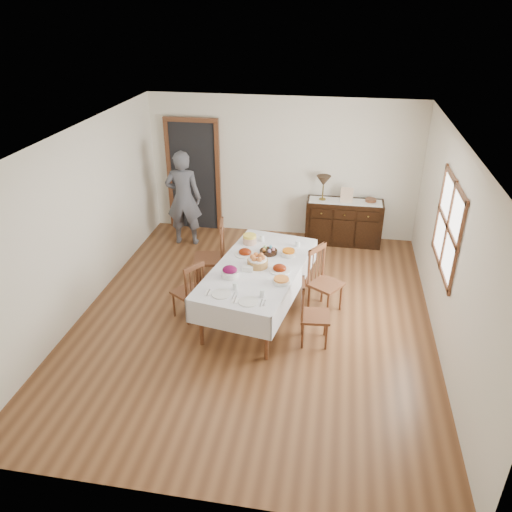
% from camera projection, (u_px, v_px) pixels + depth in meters
% --- Properties ---
extents(ground, '(6.00, 6.00, 0.00)m').
position_uv_depth(ground, '(255.00, 317.00, 7.23)').
color(ground, brown).
extents(room_shell, '(5.02, 6.02, 2.65)m').
position_uv_depth(room_shell, '(250.00, 200.00, 6.86)').
color(room_shell, white).
rests_on(room_shell, ground).
extents(dining_table, '(1.53, 2.43, 0.78)m').
position_uv_depth(dining_table, '(258.00, 272.00, 7.02)').
color(dining_table, silver).
rests_on(dining_table, ground).
extents(chair_left_near, '(0.52, 0.52, 0.90)m').
position_uv_depth(chair_left_near, '(190.00, 290.00, 7.02)').
color(chair_left_near, brown).
rests_on(chair_left_near, ground).
extents(chair_left_far, '(0.54, 0.54, 1.11)m').
position_uv_depth(chair_left_far, '(213.00, 255.00, 7.74)').
color(chair_left_far, brown).
rests_on(chair_left_far, ground).
extents(chair_right_near, '(0.41, 0.41, 0.92)m').
position_uv_depth(chair_right_near, '(312.00, 313.00, 6.51)').
color(chair_right_near, brown).
rests_on(chair_right_near, ground).
extents(chair_right_far, '(0.57, 0.57, 0.99)m').
position_uv_depth(chair_right_far, '(323.00, 280.00, 7.19)').
color(chair_right_far, brown).
rests_on(chair_right_far, ground).
extents(sideboard, '(1.38, 0.51, 0.83)m').
position_uv_depth(sideboard, '(344.00, 222.00, 9.23)').
color(sideboard, black).
rests_on(sideboard, ground).
extents(person, '(0.62, 0.44, 1.88)m').
position_uv_depth(person, '(183.00, 195.00, 8.99)').
color(person, '#50515B').
rests_on(person, ground).
extents(bread_basket, '(0.29, 0.29, 0.18)m').
position_uv_depth(bread_basket, '(258.00, 261.00, 6.94)').
color(bread_basket, olive).
rests_on(bread_basket, dining_table).
extents(egg_basket, '(0.26, 0.26, 0.10)m').
position_uv_depth(egg_basket, '(268.00, 251.00, 7.31)').
color(egg_basket, black).
rests_on(egg_basket, dining_table).
extents(ham_platter_a, '(0.31, 0.31, 0.11)m').
position_uv_depth(ham_platter_a, '(245.00, 253.00, 7.28)').
color(ham_platter_a, white).
rests_on(ham_platter_a, dining_table).
extents(ham_platter_b, '(0.30, 0.30, 0.11)m').
position_uv_depth(ham_platter_b, '(280.00, 269.00, 6.85)').
color(ham_platter_b, white).
rests_on(ham_platter_b, dining_table).
extents(beet_bowl, '(0.23, 0.23, 0.16)m').
position_uv_depth(beet_bowl, '(230.00, 272.00, 6.70)').
color(beet_bowl, white).
rests_on(beet_bowl, dining_table).
extents(carrot_bowl, '(0.22, 0.22, 0.09)m').
position_uv_depth(carrot_bowl, '(289.00, 253.00, 7.25)').
color(carrot_bowl, white).
rests_on(carrot_bowl, dining_table).
extents(pineapple_bowl, '(0.21, 0.21, 0.14)m').
position_uv_depth(pineapple_bowl, '(250.00, 239.00, 7.59)').
color(pineapple_bowl, '#D4A586').
rests_on(pineapple_bowl, dining_table).
extents(casserole_dish, '(0.23, 0.23, 0.07)m').
position_uv_depth(casserole_dish, '(281.00, 281.00, 6.55)').
color(casserole_dish, white).
rests_on(casserole_dish, dining_table).
extents(butter_dish, '(0.15, 0.11, 0.07)m').
position_uv_depth(butter_dish, '(248.00, 269.00, 6.84)').
color(butter_dish, white).
rests_on(butter_dish, dining_table).
extents(setting_left, '(0.44, 0.31, 0.10)m').
position_uv_depth(setting_left, '(226.00, 291.00, 6.35)').
color(setting_left, white).
rests_on(setting_left, dining_table).
extents(setting_right, '(0.44, 0.31, 0.10)m').
position_uv_depth(setting_right, '(253.00, 299.00, 6.19)').
color(setting_right, white).
rests_on(setting_right, dining_table).
extents(glass_far_a, '(0.07, 0.07, 0.10)m').
position_uv_depth(glass_far_a, '(262.00, 238.00, 7.67)').
color(glass_far_a, white).
rests_on(glass_far_a, dining_table).
extents(glass_far_b, '(0.07, 0.07, 0.09)m').
position_uv_depth(glass_far_b, '(298.00, 244.00, 7.50)').
color(glass_far_b, white).
rests_on(glass_far_b, dining_table).
extents(runner, '(1.30, 0.35, 0.01)m').
position_uv_depth(runner, '(345.00, 201.00, 9.01)').
color(runner, white).
rests_on(runner, sideboard).
extents(table_lamp, '(0.26, 0.26, 0.46)m').
position_uv_depth(table_lamp, '(324.00, 181.00, 8.92)').
color(table_lamp, brown).
rests_on(table_lamp, sideboard).
extents(picture_frame, '(0.22, 0.08, 0.28)m').
position_uv_depth(picture_frame, '(347.00, 195.00, 8.91)').
color(picture_frame, '#D0B092').
rests_on(picture_frame, sideboard).
extents(deco_bowl, '(0.20, 0.20, 0.06)m').
position_uv_depth(deco_bowl, '(371.00, 200.00, 8.99)').
color(deco_bowl, brown).
rests_on(deco_bowl, sideboard).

